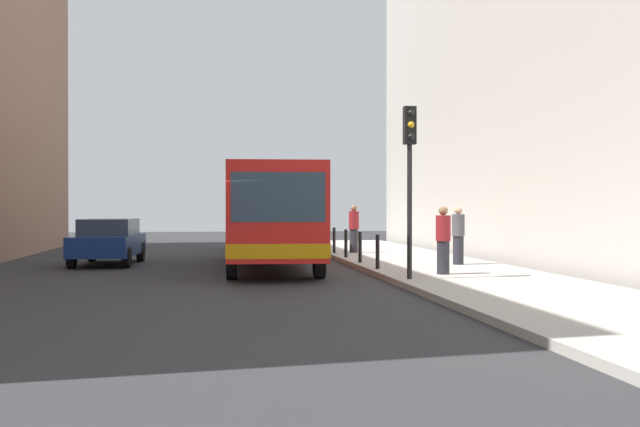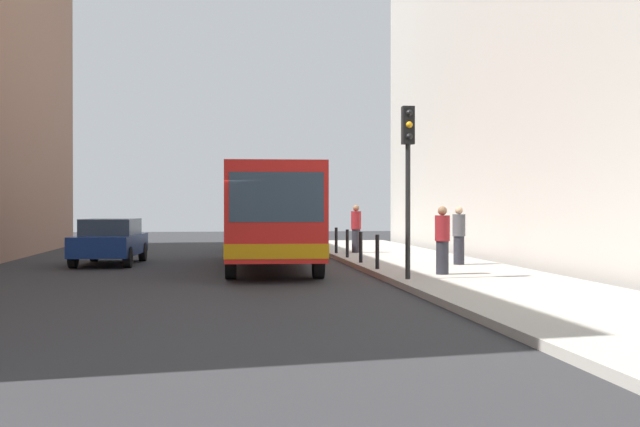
% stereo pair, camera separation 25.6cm
% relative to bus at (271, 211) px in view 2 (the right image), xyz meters
% --- Properties ---
extents(ground_plane, '(80.00, 80.00, 0.00)m').
position_rel_bus_xyz_m(ground_plane, '(-0.72, -4.34, -1.73)').
color(ground_plane, '#2D2D30').
extents(sidewalk, '(4.40, 40.00, 0.15)m').
position_rel_bus_xyz_m(sidewalk, '(4.68, -4.34, -1.65)').
color(sidewalk, '#ADA89E').
rests_on(sidewalk, ground).
extents(building_right, '(7.00, 32.00, 16.45)m').
position_rel_bus_xyz_m(building_right, '(10.78, -0.34, 6.50)').
color(building_right, '#BCB7AD').
rests_on(building_right, ground).
extents(bus, '(3.02, 11.12, 3.00)m').
position_rel_bus_xyz_m(bus, '(0.00, 0.00, 0.00)').
color(bus, red).
rests_on(bus, ground).
extents(car_beside_bus, '(2.07, 4.50, 1.48)m').
position_rel_bus_xyz_m(car_beside_bus, '(-5.11, 1.84, -0.94)').
color(car_beside_bus, navy).
rests_on(car_beside_bus, ground).
extents(car_behind_bus, '(2.12, 4.52, 1.48)m').
position_rel_bus_xyz_m(car_behind_bus, '(0.46, 9.22, -0.94)').
color(car_behind_bus, black).
rests_on(car_behind_bus, ground).
extents(traffic_light, '(0.28, 0.33, 4.10)m').
position_rel_bus_xyz_m(traffic_light, '(2.83, -6.11, 1.28)').
color(traffic_light, black).
rests_on(traffic_light, sidewalk).
extents(bollard_near, '(0.11, 0.11, 0.95)m').
position_rel_bus_xyz_m(bollard_near, '(2.73, -3.00, -1.10)').
color(bollard_near, black).
rests_on(bollard_near, sidewalk).
extents(bollard_mid, '(0.11, 0.11, 0.95)m').
position_rel_bus_xyz_m(bollard_mid, '(2.73, -0.49, -1.10)').
color(bollard_mid, black).
rests_on(bollard_mid, sidewalk).
extents(bollard_far, '(0.11, 0.11, 0.95)m').
position_rel_bus_xyz_m(bollard_far, '(2.73, 2.03, -1.10)').
color(bollard_far, black).
rests_on(bollard_far, sidewalk).
extents(bollard_farthest, '(0.11, 0.11, 0.95)m').
position_rel_bus_xyz_m(bollard_farthest, '(2.73, 4.55, -1.10)').
color(bollard_farthest, black).
rests_on(bollard_farthest, sidewalk).
extents(pedestrian_near_signal, '(0.38, 0.38, 1.73)m').
position_rel_bus_xyz_m(pedestrian_near_signal, '(4.02, -4.93, -0.71)').
color(pedestrian_near_signal, '#26262D').
rests_on(pedestrian_near_signal, sidewalk).
extents(pedestrian_mid_sidewalk, '(0.38, 0.38, 1.73)m').
position_rel_bus_xyz_m(pedestrian_mid_sidewalk, '(5.47, -1.70, -0.71)').
color(pedestrian_mid_sidewalk, '#26262D').
rests_on(pedestrian_mid_sidewalk, sidewalk).
extents(pedestrian_far_sidewalk, '(0.38, 0.38, 1.80)m').
position_rel_bus_xyz_m(pedestrian_far_sidewalk, '(3.51, 4.73, -0.67)').
color(pedestrian_far_sidewalk, '#26262D').
rests_on(pedestrian_far_sidewalk, sidewalk).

